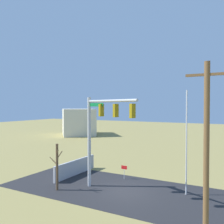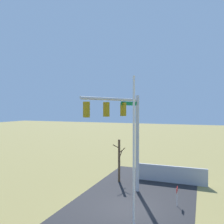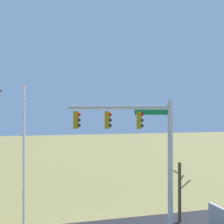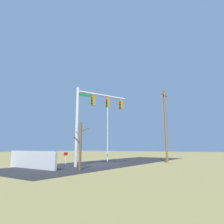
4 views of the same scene
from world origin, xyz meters
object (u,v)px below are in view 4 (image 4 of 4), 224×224
object	(u,v)px
utility_pole	(165,124)
open_sign	(66,155)
signal_mast	(92,112)
flagpole	(108,130)
bare_tree	(80,145)

from	to	relation	value
utility_pole	open_sign	size ratio (longest dim) A/B	7.11
signal_mast	open_sign	bearing A→B (deg)	-93.92
utility_pole	signal_mast	bearing A→B (deg)	-27.85
utility_pole	open_sign	distance (m)	12.05
signal_mast	flagpole	world-z (taller)	flagpole
utility_pole	bare_tree	size ratio (longest dim) A/B	2.36
flagpole	utility_pole	bearing A→B (deg)	108.84
utility_pole	open_sign	bearing A→B (deg)	-45.04
signal_mast	flagpole	bearing A→B (deg)	-158.25
utility_pole	bare_tree	xyz separation A→B (m)	(11.48, -2.95, -2.61)
signal_mast	flagpole	xyz separation A→B (m)	(-6.05, -2.41, -1.23)
signal_mast	bare_tree	size ratio (longest dim) A/B	2.01
signal_mast	utility_pole	bearing A→B (deg)	152.15
open_sign	flagpole	bearing A→B (deg)	167.36
signal_mast	open_sign	world-z (taller)	signal_mast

